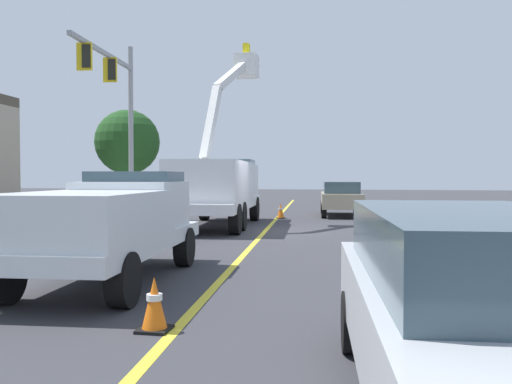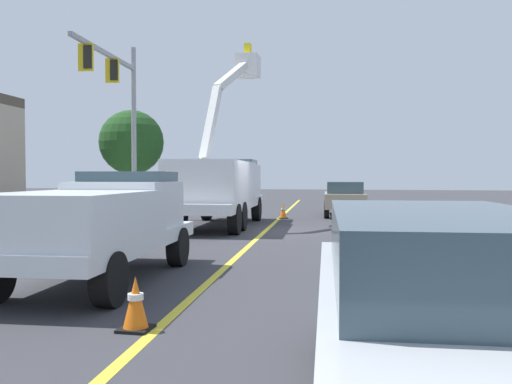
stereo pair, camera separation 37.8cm
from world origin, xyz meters
TOP-DOWN VIEW (x-y plane):
  - ground at (0.00, 0.00)m, footprint 120.00×120.00m
  - sidewalk_far_side at (-0.57, 7.59)m, footprint 60.10×8.09m
  - lane_centre_stripe at (0.00, 0.00)m, footprint 49.87×3.91m
  - utility_bucket_truck at (1.70, 2.13)m, footprint 8.36×3.11m
  - service_pickup_truck at (-9.37, 1.31)m, footprint 5.74×2.52m
  - passing_minivan at (8.12, -2.44)m, footprint 4.93×2.25m
  - trailing_sedan at (-14.01, -4.10)m, footprint 4.93×2.25m
  - traffic_cone_leading at (-12.13, -0.66)m, footprint 0.40×0.40m
  - traffic_cone_mid_front at (5.87, 0.26)m, footprint 0.40×0.40m
  - traffic_signal_mast at (2.58, 6.81)m, footprint 6.17×0.76m
  - street_tree_right at (8.13, 8.85)m, footprint 3.44×3.44m

SIDE VIEW (x-z plane):
  - ground at x=0.00m, z-range 0.00..0.00m
  - lane_centre_stripe at x=0.00m, z-range 0.00..0.01m
  - sidewalk_far_side at x=-0.57m, z-range 0.00..0.12m
  - traffic_cone_leading at x=-12.13m, z-range -0.01..0.69m
  - traffic_cone_mid_front at x=5.87m, z-range -0.01..0.70m
  - passing_minivan at x=8.12m, z-range 0.13..1.82m
  - trailing_sedan at x=-14.01m, z-range 0.13..1.82m
  - service_pickup_truck at x=-9.37m, z-range 0.09..2.15m
  - utility_bucket_truck at x=1.70m, z-range -2.07..5.31m
  - street_tree_right at x=8.13m, z-range 1.02..6.53m
  - traffic_signal_mast at x=2.58m, z-range 1.34..9.19m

